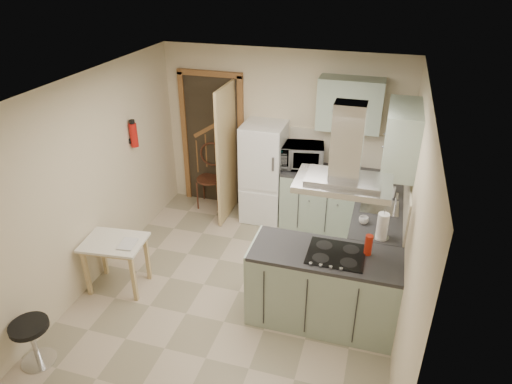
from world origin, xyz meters
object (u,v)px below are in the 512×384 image
(drop_leaf_table, at_px, (118,264))
(microwave, at_px, (301,156))
(peninsula, at_px, (323,287))
(extractor_hood, at_px, (343,183))
(bentwood_chair, at_px, (210,179))
(fridge, at_px, (264,172))
(stool, at_px, (34,343))

(drop_leaf_table, xyz_separation_m, microwave, (1.77, 2.15, 0.74))
(peninsula, relative_size, drop_leaf_table, 2.20)
(peninsula, distance_m, extractor_hood, 1.27)
(peninsula, distance_m, drop_leaf_table, 2.46)
(bentwood_chair, bearing_deg, fridge, -11.95)
(extractor_hood, bearing_deg, microwave, 111.04)
(peninsula, bearing_deg, microwave, 108.53)
(fridge, bearing_deg, microwave, 4.35)
(drop_leaf_table, relative_size, bentwood_chair, 0.76)
(extractor_hood, xyz_separation_m, stool, (-2.72, -1.40, -1.47))
(fridge, height_order, microwave, fridge)
(peninsula, height_order, extractor_hood, extractor_hood)
(drop_leaf_table, distance_m, bentwood_chair, 2.24)
(stool, bearing_deg, fridge, 67.52)
(extractor_hood, relative_size, drop_leaf_table, 1.28)
(peninsula, relative_size, microwave, 2.51)
(extractor_hood, bearing_deg, fridge, 123.79)
(bentwood_chair, relative_size, microwave, 1.51)
(fridge, bearing_deg, peninsula, -58.26)
(fridge, height_order, extractor_hood, extractor_hood)
(fridge, xyz_separation_m, stool, (-1.40, -3.38, -0.50))
(bentwood_chair, bearing_deg, drop_leaf_table, -103.56)
(drop_leaf_table, relative_size, stool, 1.42)
(fridge, relative_size, bentwood_chair, 1.61)
(peninsula, xyz_separation_m, extractor_hood, (0.10, 0.00, 1.27))
(fridge, bearing_deg, extractor_hood, -56.21)
(drop_leaf_table, bearing_deg, bentwood_chair, 75.86)
(fridge, relative_size, extractor_hood, 1.67)
(drop_leaf_table, distance_m, microwave, 2.89)
(peninsula, relative_size, stool, 3.13)
(drop_leaf_table, bearing_deg, microwave, 44.49)
(extractor_hood, relative_size, microwave, 1.46)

